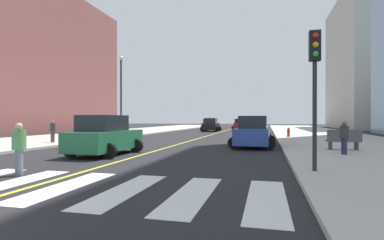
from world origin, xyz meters
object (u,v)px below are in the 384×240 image
(park_bench, at_px, (344,140))
(pedestrian_walking_west, at_px, (53,130))
(car_red_fifth, at_px, (240,125))
(traffic_light_near_corner, at_px, (315,72))
(pedestrian_crossing, at_px, (19,146))
(car_green_sixth, at_px, (105,136))
(pedestrian_waiting_east, at_px, (344,136))
(fire_hydrant, at_px, (288,132))
(car_black_nearest, at_px, (211,125))
(car_blue_second, at_px, (253,133))
(street_lamp, at_px, (121,89))
(car_yellow_fourth, at_px, (257,130))
(car_white_third, at_px, (208,124))

(park_bench, xyz_separation_m, pedestrian_walking_west, (-19.47, 0.76, 0.34))
(park_bench, bearing_deg, car_red_fifth, 11.80)
(traffic_light_near_corner, relative_size, pedestrian_crossing, 2.66)
(car_green_sixth, height_order, pedestrian_waiting_east, car_green_sixth)
(pedestrian_crossing, bearing_deg, fire_hydrant, 97.82)
(car_black_nearest, xyz_separation_m, pedestrian_crossing, (0.09, -36.18, 0.03))
(park_bench, height_order, fire_hydrant, park_bench)
(traffic_light_near_corner, xyz_separation_m, fire_hydrant, (0.53, 19.84, -2.84))
(car_green_sixth, distance_m, pedestrian_crossing, 5.88)
(car_blue_second, xyz_separation_m, pedestrian_crossing, (-7.11, -11.95, -0.01))
(pedestrian_walking_west, distance_m, street_lamp, 9.97)
(car_yellow_fourth, xyz_separation_m, pedestrian_walking_west, (-14.41, -9.90, 0.17))
(car_blue_second, relative_size, pedestrian_waiting_east, 2.92)
(car_blue_second, height_order, pedestrian_walking_west, car_blue_second)
(car_red_fifth, distance_m, pedestrian_waiting_east, 38.09)
(car_white_third, distance_m, fire_hydrant, 31.32)
(car_black_nearest, height_order, fire_hydrant, car_black_nearest)
(park_bench, bearing_deg, pedestrian_walking_west, 85.50)
(car_green_sixth, distance_m, pedestrian_walking_west, 8.61)
(car_blue_second, height_order, pedestrian_crossing, car_blue_second)
(fire_hydrant, bearing_deg, car_black_nearest, 125.94)
(car_red_fifth, height_order, pedestrian_walking_west, car_red_fifth)
(car_black_nearest, distance_m, pedestrian_crossing, 36.18)
(car_black_nearest, relative_size, car_yellow_fourth, 1.07)
(car_black_nearest, xyz_separation_m, traffic_light_near_corner, (9.61, -33.82, 2.49))
(car_black_nearest, relative_size, car_red_fifth, 1.05)
(park_bench, relative_size, pedestrian_crossing, 1.04)
(car_black_nearest, height_order, street_lamp, street_lamp)
(car_black_nearest, height_order, pedestrian_crossing, car_black_nearest)
(car_white_third, relative_size, car_green_sixth, 0.88)
(car_black_nearest, relative_size, street_lamp, 0.55)
(park_bench, xyz_separation_m, pedestrian_crossing, (-12.14, -9.99, 0.27))
(car_blue_second, xyz_separation_m, car_yellow_fourth, (-0.03, 8.71, -0.10))
(park_bench, relative_size, pedestrian_walking_west, 1.14)
(car_black_nearest, xyz_separation_m, car_red_fifth, (3.50, 8.63, -0.05))
(traffic_light_near_corner, bearing_deg, fire_hydrant, -91.52)
(pedestrian_walking_west, bearing_deg, pedestrian_waiting_east, -104.43)
(traffic_light_near_corner, xyz_separation_m, pedestrian_walking_west, (-16.85, 8.39, -2.39))
(car_red_fifth, bearing_deg, car_blue_second, 94.34)
(traffic_light_near_corner, bearing_deg, street_lamp, -47.56)
(fire_hydrant, bearing_deg, car_white_third, 115.14)
(traffic_light_near_corner, xyz_separation_m, street_lamp, (-16.02, 17.52, 1.50))
(pedestrian_crossing, relative_size, pedestrian_waiting_east, 1.08)
(car_green_sixth, distance_m, fire_hydrant, 19.29)
(car_red_fifth, height_order, car_green_sixth, car_green_sixth)
(car_blue_second, height_order, car_white_third, car_blue_second)
(car_black_nearest, distance_m, car_blue_second, 25.28)
(pedestrian_crossing, xyz_separation_m, street_lamp, (-6.51, 19.89, 3.96))
(car_yellow_fourth, bearing_deg, pedestrian_walking_west, 36.75)
(pedestrian_waiting_east, xyz_separation_m, fire_hydrant, (-1.58, 14.59, -0.46))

